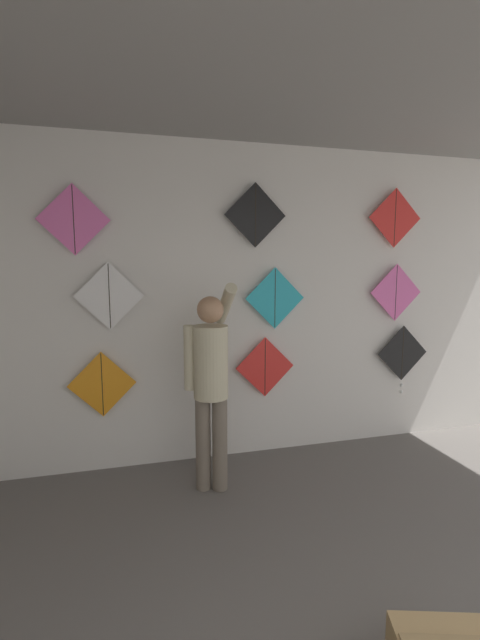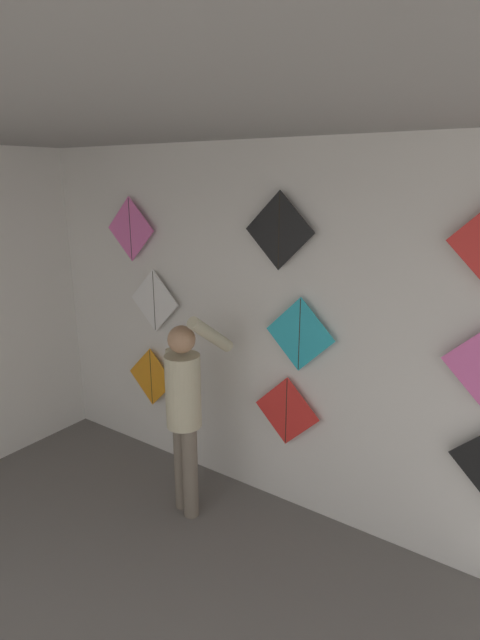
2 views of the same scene
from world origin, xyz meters
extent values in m
cube|color=silver|center=(0.00, 3.88, 1.40)|extent=(5.81, 0.06, 2.80)
cube|color=gray|center=(0.00, 1.92, 2.82)|extent=(5.81, 4.65, 0.04)
cylinder|color=#726656|center=(-0.64, 3.31, 0.37)|extent=(0.12, 0.12, 0.75)
cylinder|color=#726656|center=(-0.52, 3.27, 0.37)|extent=(0.12, 0.12, 0.75)
cylinder|color=beige|center=(-0.58, 3.29, 1.02)|extent=(0.26, 0.26, 0.56)
sphere|color=tan|center=(-0.58, 3.29, 1.42)|extent=(0.20, 0.20, 0.20)
cylinder|color=beige|center=(-0.73, 3.34, 1.06)|extent=(0.09, 0.09, 0.50)
cylinder|color=beige|center=(-0.43, 3.44, 1.45)|extent=(0.09, 0.46, 0.36)
cube|color=orange|center=(-1.40, 3.79, 0.77)|extent=(0.55, 0.01, 0.55)
cylinder|color=black|center=(-1.40, 3.78, 0.77)|extent=(0.01, 0.01, 0.53)
cube|color=red|center=(0.02, 3.79, 0.83)|extent=(0.55, 0.01, 0.55)
cylinder|color=black|center=(0.02, 3.78, 0.83)|extent=(0.01, 0.01, 0.53)
cube|color=white|center=(-1.32, 3.79, 1.50)|extent=(0.55, 0.01, 0.55)
cylinder|color=black|center=(-1.32, 3.78, 1.50)|extent=(0.01, 0.01, 0.53)
cube|color=#28B2C6|center=(0.11, 3.79, 1.46)|extent=(0.55, 0.01, 0.55)
cylinder|color=black|center=(0.11, 3.78, 1.46)|extent=(0.01, 0.01, 0.53)
cube|color=pink|center=(-1.56, 3.79, 2.11)|extent=(0.55, 0.01, 0.55)
cylinder|color=black|center=(-1.56, 3.78, 2.11)|extent=(0.01, 0.01, 0.53)
cube|color=black|center=(-0.08, 3.79, 2.18)|extent=(0.55, 0.01, 0.55)
cylinder|color=black|center=(-0.08, 3.78, 2.18)|extent=(0.01, 0.01, 0.53)
camera|label=1|loc=(-1.18, 0.16, 1.78)|focal=24.00mm
camera|label=2|loc=(1.69, 0.75, 2.55)|focal=28.00mm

